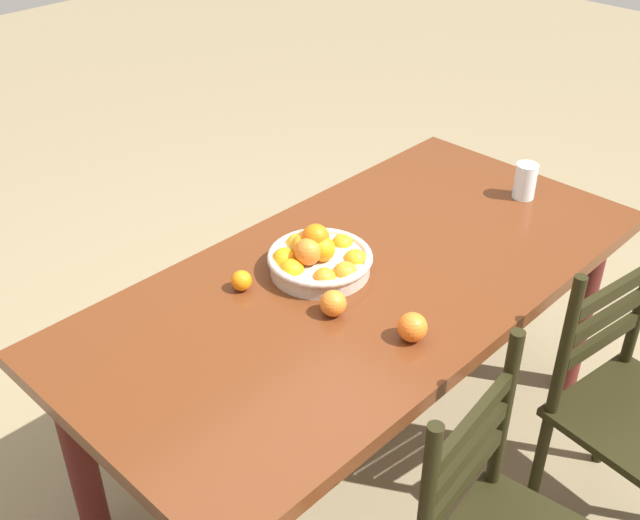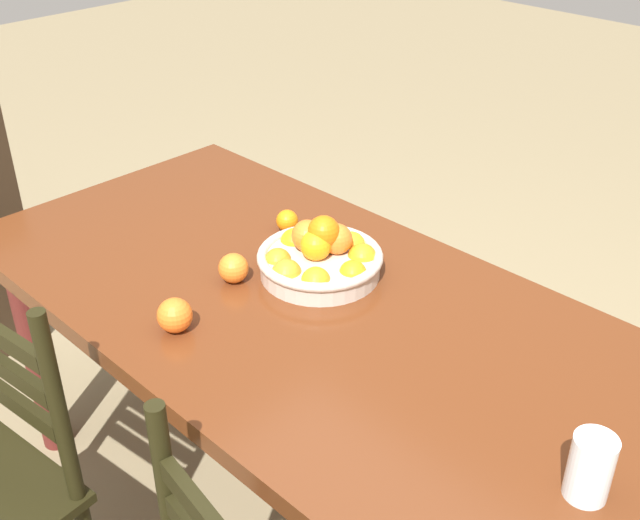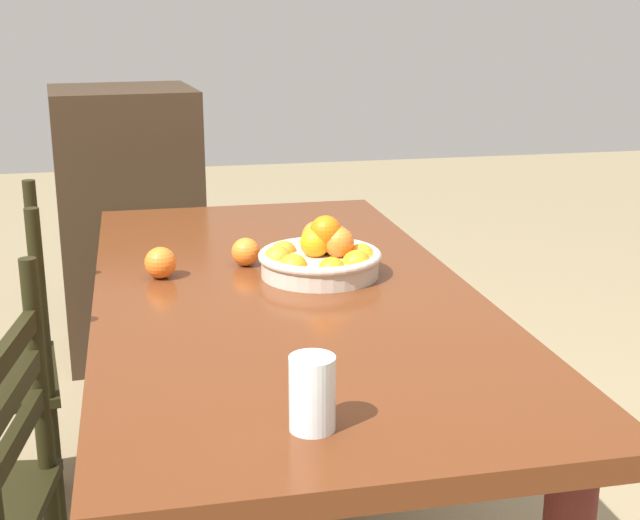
# 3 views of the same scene
# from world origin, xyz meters

# --- Properties ---
(dining_table) EXTENTS (1.86, 0.90, 0.76)m
(dining_table) POSITION_xyz_m (0.00, 0.00, 0.65)
(dining_table) COLOR #582913
(dining_table) RESTS_ON ground
(fruit_bowl) EXTENTS (0.31, 0.31, 0.15)m
(fruit_bowl) POSITION_xyz_m (0.08, -0.11, 0.81)
(fruit_bowl) COLOR beige
(fruit_bowl) RESTS_ON dining_table
(orange_loose_0) EXTENTS (0.08, 0.08, 0.08)m
(orange_loose_0) POSITION_xyz_m (0.14, 0.29, 0.80)
(orange_loose_0) COLOR orange
(orange_loose_0) RESTS_ON dining_table
(orange_loose_1) EXTENTS (0.07, 0.07, 0.07)m
(orange_loose_1) POSITION_xyz_m (0.21, 0.06, 0.80)
(orange_loose_1) COLOR orange
(orange_loose_1) RESTS_ON dining_table
(orange_loose_2) EXTENTS (0.06, 0.06, 0.06)m
(orange_loose_2) POSITION_xyz_m (0.30, -0.20, 0.79)
(orange_loose_2) COLOR orange
(orange_loose_2) RESTS_ON dining_table
(drinking_glass) EXTENTS (0.08, 0.08, 0.12)m
(drinking_glass) POSITION_xyz_m (-0.74, 0.08, 0.82)
(drinking_glass) COLOR silver
(drinking_glass) RESTS_ON dining_table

